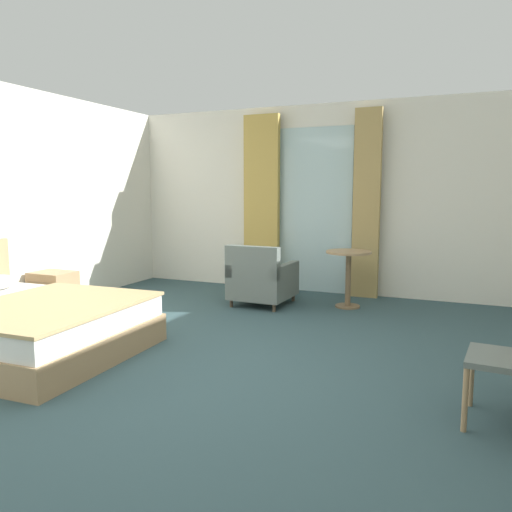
% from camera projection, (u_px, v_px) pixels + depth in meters
% --- Properties ---
extents(ground, '(6.87, 7.91, 0.10)m').
position_uv_depth(ground, '(213.00, 379.00, 4.14)').
color(ground, '#334C51').
extents(wall_back, '(6.47, 0.12, 2.74)m').
position_uv_depth(wall_back, '(331.00, 200.00, 7.32)').
color(wall_back, white).
rests_on(wall_back, ground).
extents(balcony_glass_door, '(1.14, 0.02, 2.41)m').
position_uv_depth(balcony_glass_door, '(314.00, 211.00, 7.36)').
color(balcony_glass_door, silver).
rests_on(balcony_glass_door, ground).
extents(curtain_panel_left, '(0.55, 0.10, 2.62)m').
position_uv_depth(curtain_panel_left, '(262.00, 203.00, 7.57)').
color(curtain_panel_left, tan).
rests_on(curtain_panel_left, ground).
extents(curtain_panel_right, '(0.37, 0.10, 2.62)m').
position_uv_depth(curtain_panel_right, '(367.00, 204.00, 6.95)').
color(curtain_panel_right, tan).
rests_on(curtain_panel_right, ground).
extents(bed, '(2.20, 1.81, 0.96)m').
position_uv_depth(bed, '(14.00, 324.00, 4.66)').
color(bed, tan).
rests_on(bed, ground).
extents(nightstand, '(0.50, 0.40, 0.50)m').
position_uv_depth(nightstand, '(54.00, 292.00, 6.21)').
color(nightstand, tan).
rests_on(nightstand, ground).
extents(armchair_by_window, '(0.74, 0.82, 0.81)m').
position_uv_depth(armchair_by_window, '(262.00, 280.00, 6.58)').
color(armchair_by_window, slate).
rests_on(armchair_by_window, ground).
extents(round_cafe_table, '(0.58, 0.58, 0.73)m').
position_uv_depth(round_cafe_table, '(348.00, 267.00, 6.42)').
color(round_cafe_table, tan).
rests_on(round_cafe_table, ground).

